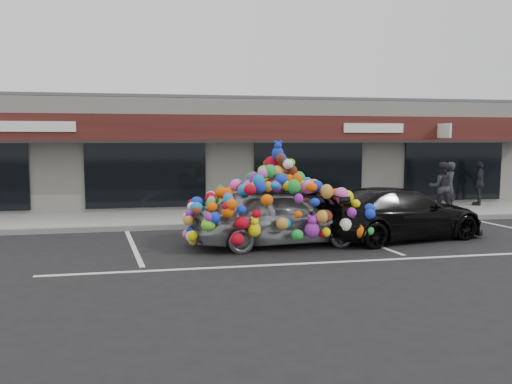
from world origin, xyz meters
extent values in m
plane|color=black|center=(0.00, 0.00, 0.00)|extent=(90.00, 90.00, 0.00)
cube|color=white|center=(0.00, 8.50, 2.10)|extent=(24.00, 6.00, 4.20)
cube|color=#59595B|center=(0.00, 8.50, 4.25)|extent=(24.00, 6.00, 0.12)
cube|color=#3B1011|center=(0.00, 5.42, 3.15)|extent=(24.00, 0.18, 0.90)
cube|color=black|center=(0.00, 4.90, 2.65)|extent=(24.00, 1.20, 0.10)
cube|color=white|center=(8.20, 4.95, 3.05)|extent=(0.08, 0.95, 0.55)
cube|color=white|center=(-6.50, 5.30, 3.15)|extent=(2.40, 0.04, 0.35)
cube|color=white|center=(5.50, 5.30, 3.15)|extent=(2.40, 0.04, 0.35)
cube|color=black|center=(-3.00, 5.47, 1.45)|extent=(4.20, 0.12, 2.30)
cube|color=black|center=(3.00, 5.47, 1.45)|extent=(4.20, 0.12, 2.30)
cube|color=black|center=(9.00, 5.47, 1.45)|extent=(4.20, 0.12, 2.30)
cube|color=gray|center=(0.00, 4.00, 0.07)|extent=(26.00, 3.00, 0.15)
cube|color=slate|center=(0.00, 2.50, 0.07)|extent=(26.00, 0.18, 0.16)
cube|color=silver|center=(-3.20, 0.20, 0.00)|extent=(0.73, 4.37, 0.01)
cube|color=silver|center=(2.80, 0.20, 0.00)|extent=(0.73, 4.37, 0.01)
cube|color=silver|center=(2.00, -2.30, 0.00)|extent=(14.00, 0.12, 0.01)
imported|color=gray|center=(0.48, -0.22, 0.75)|extent=(2.13, 4.52, 1.49)
ellipsoid|color=red|center=(0.48, -0.22, 2.05)|extent=(1.47, 1.95, 1.12)
sphere|color=#F9FF00|center=(2.02, -0.37, 1.08)|extent=(0.34, 0.34, 0.34)
sphere|color=#1235E1|center=(1.08, -1.18, 0.55)|extent=(0.36, 0.36, 0.36)
sphere|color=green|center=(-0.32, 0.73, 0.60)|extent=(0.30, 0.30, 0.30)
sphere|color=#F76ECB|center=(0.48, -0.22, 2.56)|extent=(0.32, 0.32, 0.32)
sphere|color=#F25100|center=(-0.83, -0.12, 1.09)|extent=(0.30, 0.30, 0.30)
imported|color=black|center=(3.91, -0.09, 0.71)|extent=(2.92, 5.18, 1.42)
imported|color=black|center=(7.81, 3.83, 1.03)|extent=(0.76, 0.67, 1.75)
imported|color=black|center=(7.33, 3.54, 1.03)|extent=(1.02, 0.90, 1.77)
imported|color=black|center=(9.72, 4.82, 1.01)|extent=(1.04, 0.98, 1.73)
camera|label=1|loc=(-2.44, -12.62, 2.71)|focal=35.00mm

